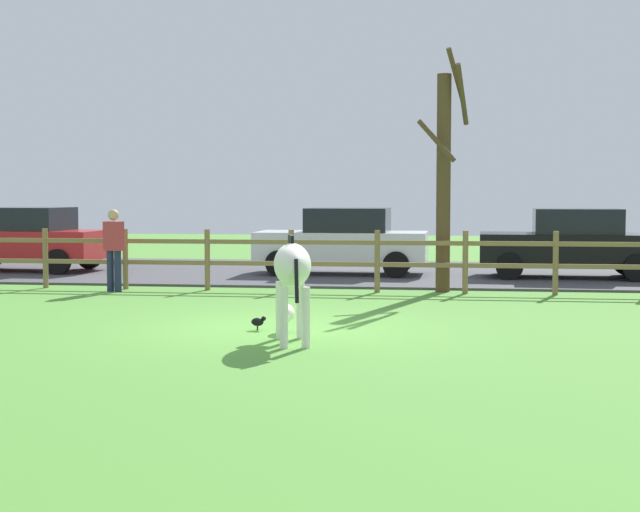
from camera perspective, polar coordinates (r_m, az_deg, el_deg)
ground_plane at (r=13.91m, az=-2.29°, el=-4.31°), size 60.00×60.00×0.00m
parking_asphalt at (r=23.07m, az=1.68°, el=-1.00°), size 28.00×7.40×0.05m
paddock_fence at (r=18.86m, az=-1.74°, el=-0.03°), size 20.73×0.11×1.23m
bare_tree at (r=18.88m, az=7.50°, el=4.78°), size 1.03×0.85×4.77m
zebra at (r=12.43m, az=-1.71°, el=-0.99°), size 0.76×1.91×1.41m
crow_on_grass at (r=13.61m, az=-3.74°, el=-3.96°), size 0.21×0.10×0.20m
parked_car_white at (r=22.30m, az=1.41°, el=0.94°), size 4.04×1.96×1.56m
parked_car_red at (r=24.34m, az=-17.40°, el=1.01°), size 4.10×2.08×1.56m
parked_car_black at (r=22.11m, az=14.92°, el=0.79°), size 4.07×2.03×1.56m
visitor_near_fence at (r=19.22m, az=-12.33°, el=0.58°), size 0.41×0.31×1.64m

